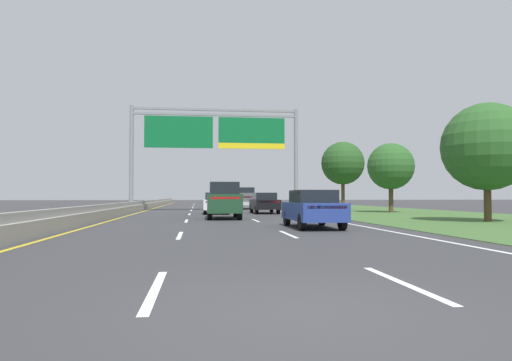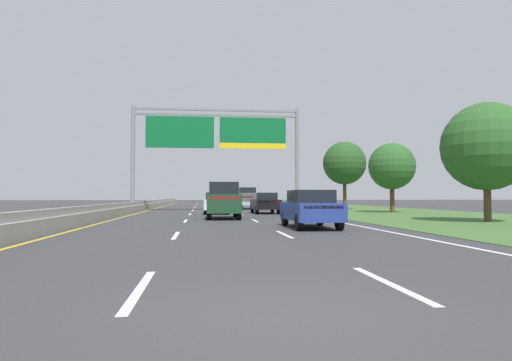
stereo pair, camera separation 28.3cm
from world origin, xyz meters
The scene contains 13 objects.
ground_plane centered at (0.00, 35.00, 0.00)m, with size 220.00×220.00×0.00m, color #333335.
lane_striping centered at (0.00, 34.54, 0.00)m, with size 11.96×106.00×0.01m.
grass_verge_right centered at (13.95, 35.00, 0.01)m, with size 14.00×110.00×0.02m, color #3D602D.
median_barrier_concrete centered at (-6.60, 35.00, 0.35)m, with size 0.60×110.00×0.85m.
overhead_sign_gantry centered at (0.30, 35.97, 6.60)m, with size 15.06×0.42×9.29m.
pickup_truck_silver centered at (3.63, 41.66, 1.07)m, with size 2.06×5.42×2.20m.
car_darkgreen_centre_lane_suv centered at (0.25, 21.80, 1.10)m, with size 1.97×4.73×2.11m.
car_black_right_lane_sedan centered at (3.78, 29.54, 0.82)m, with size 1.83×4.41×1.57m.
car_blue_right_lane_sedan centered at (3.51, 13.60, 0.82)m, with size 1.82×4.40×1.57m.
car_white_centre_lane_sedan centered at (0.08, 29.02, 0.82)m, with size 1.89×4.43×1.57m.
roadside_tree_near centered at (13.42, 16.62, 3.84)m, with size 4.49×4.49×6.10m.
roadside_tree_mid centered at (14.03, 29.85, 3.68)m, with size 3.70×3.70×5.55m.
roadside_tree_far centered at (13.44, 40.27, 4.66)m, with size 4.38×4.38×6.87m.
Camera 1 is at (-1.25, -5.20, 1.33)m, focal length 32.33 mm.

